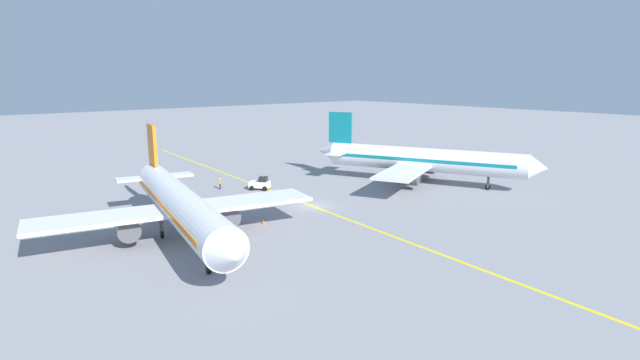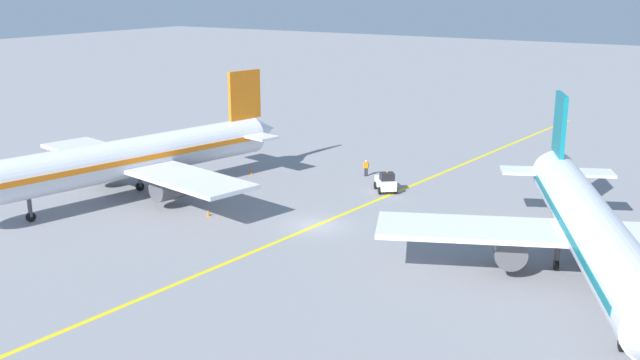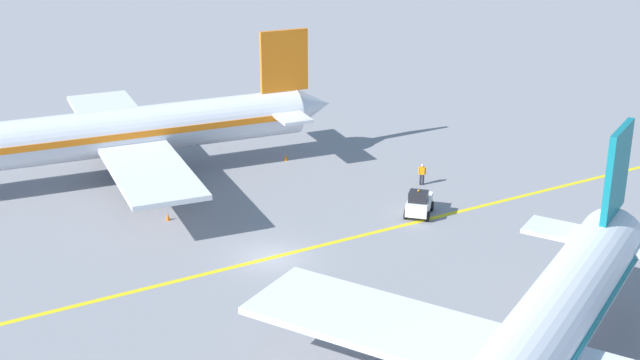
{
  "view_description": "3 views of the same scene",
  "coord_description": "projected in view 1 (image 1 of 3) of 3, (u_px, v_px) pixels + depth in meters",
  "views": [
    {
      "loc": [
        38.69,
        48.34,
        16.35
      ],
      "look_at": [
        0.01,
        1.63,
        3.68
      ],
      "focal_mm": 28.0,
      "sensor_mm": 36.0,
      "label": 1
    },
    {
      "loc": [
        -31.49,
        49.1,
        19.48
      ],
      "look_at": [
        1.46,
        -2.88,
        3.01
      ],
      "focal_mm": 42.0,
      "sensor_mm": 36.0,
      "label": 2
    },
    {
      "loc": [
        -43.62,
        26.36,
        24.77
      ],
      "look_at": [
        0.94,
        -4.42,
        4.03
      ],
      "focal_mm": 50.0,
      "sensor_mm": 36.0,
      "label": 3
    }
  ],
  "objects": [
    {
      "name": "apron_yellow_centreline",
      "position": [
        312.0,
        206.0,
        63.94
      ],
      "size": [
        10.25,
        119.63,
        0.01
      ],
      "primitive_type": "cube",
      "rotation": [
        0.0,
        0.0,
        -0.08
      ],
      "color": "yellow",
      "rests_on": "ground"
    },
    {
      "name": "airplane_at_gate",
      "position": [
        421.0,
        160.0,
        76.52
      ],
      "size": [
        27.64,
        33.57,
        10.6
      ],
      "color": "silver",
      "rests_on": "ground"
    },
    {
      "name": "ground_plane",
      "position": [
        312.0,
        206.0,
        63.94
      ],
      "size": [
        400.0,
        400.0,
        0.0
      ],
      "primitive_type": "plane",
      "color": "gray"
    },
    {
      "name": "traffic_cone_near_nose",
      "position": [
        167.0,
        207.0,
        62.58
      ],
      "size": [
        0.32,
        0.32,
        0.55
      ],
      "primitive_type": "cone",
      "color": "orange",
      "rests_on": "ground"
    },
    {
      "name": "airplane_adjacent_stand",
      "position": [
        179.0,
        205.0,
        50.01
      ],
      "size": [
        28.47,
        35.33,
        10.6
      ],
      "color": "silver",
      "rests_on": "ground"
    },
    {
      "name": "traffic_cone_mid_apron",
      "position": [
        264.0,
        222.0,
        56.07
      ],
      "size": [
        0.32,
        0.32,
        0.55
      ],
      "primitive_type": "cone",
      "color": "orange",
      "rests_on": "ground"
    },
    {
      "name": "baggage_tug_white",
      "position": [
        260.0,
        184.0,
        72.98
      ],
      "size": [
        3.08,
        3.26,
        2.11
      ],
      "color": "white",
      "rests_on": "ground"
    },
    {
      "name": "ground_crew_worker",
      "position": [
        220.0,
        183.0,
        73.3
      ],
      "size": [
        0.43,
        0.44,
        1.68
      ],
      "color": "#23232D",
      "rests_on": "ground"
    }
  ]
}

